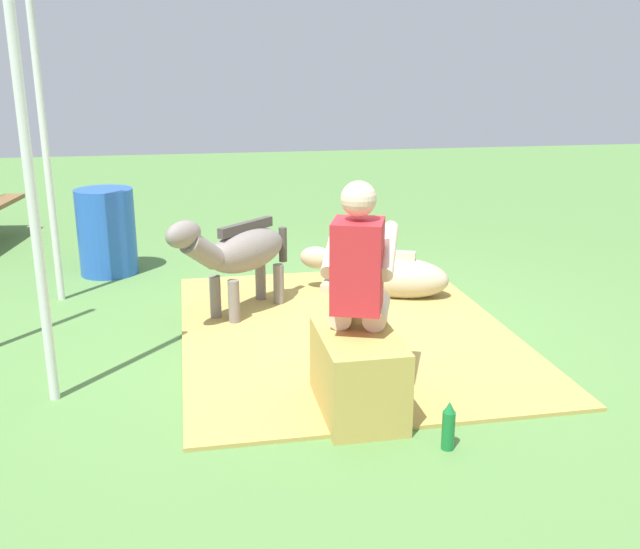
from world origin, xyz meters
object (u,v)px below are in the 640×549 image
pony_lying (387,276)px  hay_bale (358,374)px  person_seated (359,281)px  pony_standing (239,252)px  water_barrel (107,232)px  tent_pole_right (46,155)px  soda_bottle (448,426)px  tent_pole_left (32,196)px

pony_lying → hay_bale: bearing=159.5°
person_seated → pony_standing: size_ratio=1.27×
person_seated → water_barrel: (3.13, 1.75, -0.34)m
pony_lying → tent_pole_right: 3.05m
person_seated → soda_bottle: 0.97m
pony_lying → tent_pole_left: bearing=121.1°
hay_bale → pony_standing: bearing=16.5°
pony_standing → tent_pole_left: 1.94m
pony_standing → hay_bale: bearing=-163.5°
person_seated → pony_lying: (1.90, -0.73, -0.57)m
tent_pole_right → hay_bale: bearing=-140.9°
hay_bale → water_barrel: bearing=27.4°
pony_lying → tent_pole_left: 3.18m
pony_lying → soda_bottle: size_ratio=4.83×
pony_standing → tent_pole_right: 1.82m
person_seated → tent_pole_right: 3.20m
hay_bale → pony_standing: (1.81, 0.54, 0.29)m
water_barrel → tent_pole_right: (-0.77, 0.34, 0.84)m
soda_bottle → tent_pole_right: bearing=38.6°
soda_bottle → tent_pole_left: (1.02, 2.16, 1.13)m
hay_bale → pony_lying: (2.06, -0.77, -0.05)m
pony_lying → tent_pole_left: (-1.55, 2.56, 1.07)m
person_seated → pony_standing: 1.76m
tent_pole_left → person_seated: bearing=-101.0°
water_barrel → hay_bale: bearing=-152.6°
pony_standing → soda_bottle: size_ratio=3.91×
pony_standing → soda_bottle: 2.52m
pony_standing → water_barrel: pony_standing is taller
tent_pole_left → pony_lying: bearing=-58.9°
hay_bale → pony_lying: bearing=-20.5°
pony_lying → soda_bottle: bearing=171.1°
pony_lying → water_barrel: (1.23, 2.48, 0.23)m
hay_bale → tent_pole_left: (0.51, 1.79, 1.02)m
soda_bottle → tent_pole_left: 2.64m
person_seated → soda_bottle: person_seated is taller
person_seated → pony_lying: 2.12m
person_seated → tent_pole_left: bearing=79.0°
pony_standing → tent_pole_right: (0.72, 1.51, 0.72)m
pony_standing → tent_pole_left: (-1.30, 1.25, 0.72)m
pony_lying → tent_pole_right: tent_pole_right is taller
person_seated → pony_standing: person_seated is taller
pony_standing → soda_bottle: bearing=-158.6°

